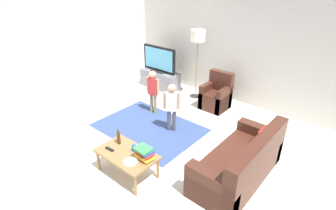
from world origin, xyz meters
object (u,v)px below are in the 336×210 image
object	(u,v)px
child_near_tv	(153,88)
coffee_table	(127,155)
tv	(159,59)
plate	(130,162)
book_stack	(144,153)
soda_can	(134,148)
bottle	(119,137)
floor_lamp	(198,39)
armchair	(217,96)
child_center	(172,103)
couch	(242,165)
tv_remote	(110,149)
tv_stand	(160,80)

from	to	relation	value
child_near_tv	coffee_table	size ratio (longest dim) A/B	1.05
tv	plate	size ratio (longest dim) A/B	5.00
book_stack	soda_can	distance (m)	0.27
soda_can	coffee_table	bearing A→B (deg)	-112.62
bottle	plate	bearing A→B (deg)	-22.92
floor_lamp	book_stack	distance (m)	3.53
armchair	soda_can	size ratio (longest dim) A/B	7.50
child_center	plate	world-z (taller)	child_center
armchair	book_stack	bearing A→B (deg)	-80.87
book_stack	plate	world-z (taller)	book_stack
armchair	child_center	xyz separation A→B (m)	(-0.16, -1.53, 0.34)
couch	floor_lamp	xyz separation A→B (m)	(-2.42, 2.14, 1.25)
armchair	floor_lamp	world-z (taller)	floor_lamp
coffee_table	tv_remote	xyz separation A→B (m)	(-0.28, -0.12, 0.06)
child_near_tv	plate	xyz separation A→B (m)	(1.38, -1.97, -0.20)
floor_lamp	child_near_tv	world-z (taller)	floor_lamp
tv	bottle	world-z (taller)	tv
couch	coffee_table	size ratio (longest dim) A/B	1.80
bottle	armchair	bearing A→B (deg)	87.23
tv	plate	xyz separation A→B (m)	(2.28, -3.19, -0.42)
floor_lamp	coffee_table	world-z (taller)	floor_lamp
tv_stand	plate	distance (m)	3.94
child_near_tv	coffee_table	xyz separation A→B (m)	(1.16, -1.85, -0.26)
tv	couch	distance (m)	4.10
soda_can	tv_remote	bearing A→B (deg)	-143.97
floor_lamp	child_center	bearing A→B (deg)	-70.64
book_stack	armchair	bearing A→B (deg)	99.13
couch	armchair	bearing A→B (deg)	130.31
tv	child_near_tv	bearing A→B (deg)	-53.40
soda_can	child_center	bearing A→B (deg)	104.78
tv	couch	world-z (taller)	tv
couch	plate	size ratio (longest dim) A/B	8.18
floor_lamp	soda_can	world-z (taller)	floor_lamp
tv_stand	tv	xyz separation A→B (m)	(-0.00, -0.02, 0.60)
armchair	child_near_tv	size ratio (longest dim) A/B	0.86
floor_lamp	soda_can	xyz separation A→B (m)	(0.97, -3.12, -1.06)
coffee_table	book_stack	distance (m)	0.36
book_stack	plate	size ratio (longest dim) A/B	1.38
child_near_tv	coffee_table	world-z (taller)	child_near_tv
armchair	bottle	distance (m)	2.96
armchair	plate	distance (m)	3.20
armchair	floor_lamp	distance (m)	1.48
tv	bottle	xyz separation A→B (m)	(1.76, -2.97, -0.31)
coffee_table	plate	distance (m)	0.26
child_near_tv	soda_can	world-z (taller)	child_near_tv
tv	soda_can	size ratio (longest dim) A/B	9.17
armchair	coffee_table	distance (m)	3.06
floor_lamp	book_stack	bearing A→B (deg)	-68.45
armchair	child_near_tv	xyz separation A→B (m)	(-1.00, -1.20, 0.33)
floor_lamp	tv	bearing A→B (deg)	-171.37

